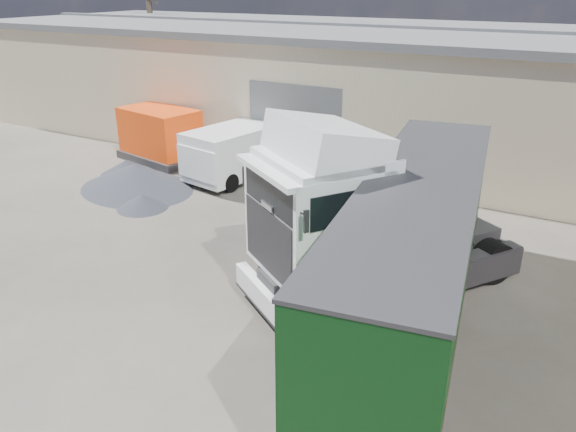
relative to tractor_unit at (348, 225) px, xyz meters
The scene contains 7 objects.
ground 4.71m from the tractor_unit, 147.73° to the right, with size 120.00×120.00×0.00m, color #292621.
warehouse 16.76m from the tractor_unit, 125.09° to the left, with size 30.60×12.60×5.42m.
tractor_unit is the anchor object (origin of this frame).
box_trailer 1.87m from the tractor_unit, 15.04° to the right, with size 3.81×10.81×3.52m.
panel_van 9.79m from the tractor_unit, 138.96° to the left, with size 2.88×5.26×2.04m.
orange_skip 13.44m from the tractor_unit, 150.20° to the left, with size 3.93×2.88×2.23m.
gravel_heap 10.70m from the tractor_unit, 161.55° to the left, with size 5.69×5.64×0.99m.
Camera 1 is at (8.28, -8.93, 7.24)m, focal length 35.00 mm.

